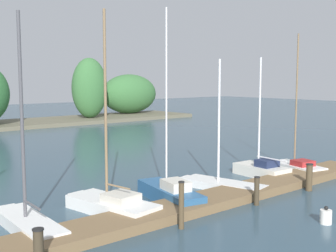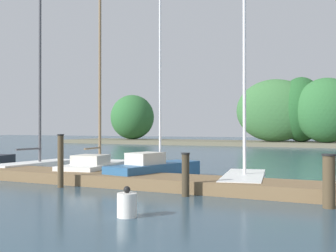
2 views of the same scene
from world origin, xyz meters
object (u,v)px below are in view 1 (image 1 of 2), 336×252
at_px(sailboat_1, 27,219).
at_px(sailboat_5, 260,168).
at_px(sailboat_4, 220,183).
at_px(sailboat_6, 296,166).
at_px(sailboat_3, 169,192).
at_px(mooring_piling_3, 257,191).
at_px(sailboat_2, 110,202).
at_px(mooring_piling_1, 39,249).
at_px(mooring_piling_2, 181,205).
at_px(mooring_piling_4, 309,177).
at_px(channel_buoy_0, 326,217).

distance_m(sailboat_1, sailboat_5, 12.35).
xyz_separation_m(sailboat_4, sailboat_6, (5.76, -0.15, 0.07)).
xyz_separation_m(sailboat_3, mooring_piling_3, (2.28, -2.67, 0.18)).
distance_m(sailboat_2, sailboat_4, 5.71).
bearing_deg(sailboat_2, mooring_piling_1, 116.42).
xyz_separation_m(mooring_piling_1, mooring_piling_2, (4.96, -0.02, 0.24)).
bearing_deg(sailboat_2, sailboat_4, -102.34).
bearing_deg(sailboat_5, sailboat_4, 101.73).
height_order(mooring_piling_1, mooring_piling_2, mooring_piling_2).
distance_m(sailboat_4, mooring_piling_2, 5.64).
xyz_separation_m(sailboat_6, mooring_piling_2, (-10.64, -2.64, 0.47)).
bearing_deg(mooring_piling_3, sailboat_5, 36.30).
distance_m(sailboat_2, sailboat_6, 11.47).
xyz_separation_m(sailboat_4, mooring_piling_4, (2.78, -2.77, 0.34)).
bearing_deg(sailboat_6, channel_buoy_0, 143.12).
xyz_separation_m(sailboat_5, mooring_piling_2, (-8.40, -3.27, 0.42)).
distance_m(sailboat_2, mooring_piling_2, 3.18).
xyz_separation_m(sailboat_1, sailboat_3, (5.76, -0.46, 0.04)).
distance_m(sailboat_3, mooring_piling_4, 6.47).
relative_size(sailboat_3, sailboat_4, 1.33).
xyz_separation_m(mooring_piling_1, channel_buoy_0, (9.08, -2.86, -0.32)).
distance_m(sailboat_3, sailboat_6, 8.83).
xyz_separation_m(sailboat_6, mooring_piling_3, (-6.55, -2.53, 0.24)).
distance_m(sailboat_1, mooring_piling_1, 3.38).
height_order(sailboat_5, channel_buoy_0, sailboat_5).
xyz_separation_m(sailboat_5, mooring_piling_3, (-4.30, -3.16, 0.19)).
relative_size(sailboat_4, mooring_piling_2, 3.62).
distance_m(sailboat_1, mooring_piling_4, 12.05).
xyz_separation_m(sailboat_2, sailboat_3, (2.63, -0.26, 0.02)).
bearing_deg(sailboat_1, mooring_piling_3, -109.26).
bearing_deg(channel_buoy_0, mooring_piling_1, 162.52).
distance_m(mooring_piling_1, mooring_piling_4, 12.61).
bearing_deg(mooring_piling_4, mooring_piling_2, -179.90).
relative_size(mooring_piling_2, channel_buoy_0, 2.58).
xyz_separation_m(sailboat_6, channel_buoy_0, (-6.51, -5.48, -0.09)).
relative_size(sailboat_4, channel_buoy_0, 9.32).
height_order(sailboat_3, sailboat_6, sailboat_3).
bearing_deg(sailboat_4, channel_buoy_0, 159.93).
distance_m(sailboat_1, channel_buoy_0, 10.11).
xyz_separation_m(sailboat_2, sailboat_6, (11.46, -0.41, -0.04)).
xyz_separation_m(sailboat_4, mooring_piling_2, (-4.88, -2.79, 0.54)).
bearing_deg(channel_buoy_0, sailboat_6, 40.07).
bearing_deg(sailboat_4, mooring_piling_4, -147.41).
xyz_separation_m(mooring_piling_1, mooring_piling_3, (9.05, 0.09, 0.01)).
relative_size(sailboat_6, mooring_piling_4, 6.00).
bearing_deg(mooring_piling_2, mooring_piling_4, 0.10).
relative_size(sailboat_1, mooring_piling_1, 6.30).
height_order(mooring_piling_3, channel_buoy_0, mooring_piling_3).
bearing_deg(mooring_piling_3, sailboat_6, 21.10).
bearing_deg(sailboat_2, sailboat_3, -105.40).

